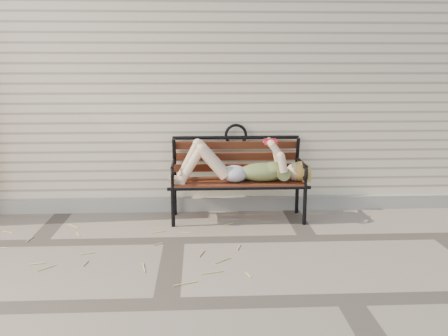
{
  "coord_description": "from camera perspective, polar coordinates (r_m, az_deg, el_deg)",
  "views": [
    {
      "loc": [
        0.24,
        -4.38,
        1.58
      ],
      "look_at": [
        0.48,
        0.47,
        0.58
      ],
      "focal_mm": 40.0,
      "sensor_mm": 36.0,
      "label": 1
    }
  ],
  "objects": [
    {
      "name": "reading_woman",
      "position": [
        5.09,
        1.77,
        0.26
      ],
      "size": [
        1.42,
        0.32,
        0.45
      ],
      "color": "#092E43",
      "rests_on": "ground"
    },
    {
      "name": "garden_bench",
      "position": [
        5.21,
        1.52,
        0.16
      ],
      "size": [
        1.5,
        0.6,
        0.97
      ],
      "color": "black",
      "rests_on": "ground"
    },
    {
      "name": "foundation_strip",
      "position": [
        5.56,
        -5.23,
        -4.13
      ],
      "size": [
        8.0,
        0.1,
        0.15
      ],
      "primitive_type": "cube",
      "color": "#9A978B",
      "rests_on": "ground"
    },
    {
      "name": "ground",
      "position": [
        4.66,
        -5.68,
        -8.25
      ],
      "size": [
        80.0,
        80.0,
        0.0
      ],
      "primitive_type": "plane",
      "color": "gray",
      "rests_on": "ground"
    },
    {
      "name": "house_wall",
      "position": [
        7.38,
        -4.82,
        10.95
      ],
      "size": [
        8.0,
        4.0,
        3.0
      ],
      "primitive_type": "cube",
      "color": "beige",
      "rests_on": "ground"
    },
    {
      "name": "straw_scatter",
      "position": [
        4.59,
        -18.29,
        -9.02
      ],
      "size": [
        3.06,
        1.8,
        0.01
      ],
      "color": "#D3C767",
      "rests_on": "ground"
    }
  ]
}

